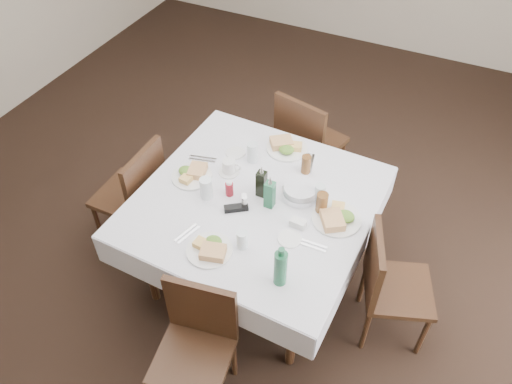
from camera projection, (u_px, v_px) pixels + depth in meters
ground_plane at (250, 242)px, 3.89m from camera, size 7.00×7.00×0.00m
room_shell at (248, 40)px, 2.69m from camera, size 6.04×7.04×2.80m
dining_table at (255, 207)px, 3.21m from camera, size 1.49×1.49×0.76m
chair_north at (306, 139)px, 3.94m from camera, size 0.54×0.54×0.95m
chair_south at (197, 339)px, 2.77m from camera, size 0.47×0.47×0.87m
chair_east at (387, 281)px, 3.04m from camera, size 0.52×0.52×0.87m
chair_west at (136, 191)px, 3.56m from camera, size 0.43×0.43×0.91m
meal_north at (286, 147)px, 3.49m from camera, size 0.29×0.29×0.06m
meal_south at (210, 249)px, 2.85m from camera, size 0.27×0.27×0.06m
meal_east at (337, 218)px, 3.01m from camera, size 0.30×0.30×0.07m
meal_west at (192, 174)px, 3.30m from camera, size 0.27×0.27×0.06m
side_plate_a at (236, 153)px, 3.47m from camera, size 0.14×0.14×0.01m
side_plate_b at (290, 239)px, 2.92m from camera, size 0.14×0.14×0.01m
water_n at (253, 152)px, 3.38m from camera, size 0.08×0.08×0.14m
water_s at (242, 240)px, 2.85m from camera, size 0.06×0.06×0.12m
water_e at (320, 193)px, 3.12m from camera, size 0.07×0.07×0.12m
water_w at (206, 188)px, 3.13m from camera, size 0.08×0.08×0.15m
iced_tea_a at (306, 164)px, 3.30m from camera, size 0.06×0.06×0.13m
iced_tea_b at (322, 203)px, 3.03m from camera, size 0.07×0.07×0.15m
bread_basket at (300, 191)px, 3.16m from camera, size 0.24×0.24×0.08m
oil_cruet_dark at (261, 183)px, 3.12m from camera, size 0.06×0.06×0.24m
oil_cruet_green at (270, 193)px, 3.05m from camera, size 0.06×0.06×0.24m
ketchup_bottle at (229, 188)px, 3.16m from camera, size 0.05×0.05×0.11m
salt_shaker at (245, 202)px, 3.09m from camera, size 0.04×0.04×0.08m
pepper_shaker at (244, 199)px, 3.11m from camera, size 0.03×0.03×0.08m
coffee_mug at (229, 167)px, 3.31m from camera, size 0.15×0.14×0.10m
sunglasses at (236, 208)px, 3.09m from camera, size 0.15×0.13×0.03m
green_bottle at (280, 268)px, 2.63m from camera, size 0.07×0.07×0.28m
sugar_caddy at (298, 223)px, 2.98m from camera, size 0.10×0.06×0.05m
cutlery_n at (309, 163)px, 3.40m from camera, size 0.09×0.21×0.01m
cutlery_s at (187, 234)px, 2.95m from camera, size 0.09×0.18×0.01m
cutlery_e at (312, 245)px, 2.89m from camera, size 0.18×0.05×0.01m
cutlery_w at (202, 159)px, 3.43m from camera, size 0.19×0.09×0.01m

